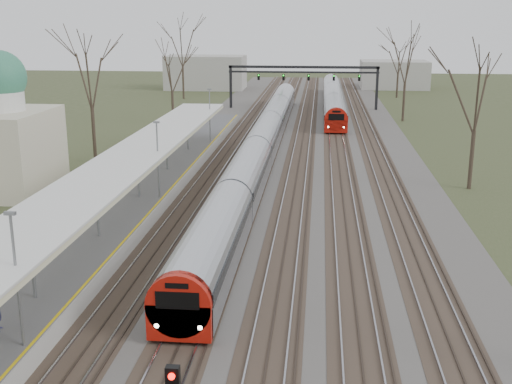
% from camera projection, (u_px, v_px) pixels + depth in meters
% --- Properties ---
extents(track_bed, '(24.00, 160.00, 0.22)m').
position_uv_depth(track_bed, '(294.00, 151.00, 61.95)').
color(track_bed, '#474442').
rests_on(track_bed, ground).
extents(platform, '(3.50, 69.00, 1.00)m').
position_uv_depth(platform, '(153.00, 190.00, 45.93)').
color(platform, '#9E9B93').
rests_on(platform, ground).
extents(canopy, '(4.10, 50.00, 3.11)m').
position_uv_depth(canopy, '(133.00, 157.00, 40.70)').
color(canopy, slate).
rests_on(canopy, platform).
extents(signal_gantry, '(21.00, 0.59, 6.08)m').
position_uv_depth(signal_gantry, '(304.00, 74.00, 89.49)').
color(signal_gantry, black).
rests_on(signal_gantry, ground).
extents(tree_west_far, '(5.50, 5.50, 11.33)m').
position_uv_depth(tree_west_far, '(90.00, 72.00, 54.81)').
color(tree_west_far, '#2D231C').
rests_on(tree_west_far, ground).
extents(tree_east_far, '(5.00, 5.00, 10.30)m').
position_uv_depth(tree_east_far, '(477.00, 92.00, 46.26)').
color(tree_east_far, '#2D231C').
rests_on(tree_east_far, ground).
extents(train_near, '(2.62, 75.21, 3.05)m').
position_uv_depth(train_near, '(264.00, 139.00, 60.42)').
color(train_near, '#A0A3AA').
rests_on(train_near, ground).
extents(train_far, '(2.62, 45.21, 3.05)m').
position_uv_depth(train_far, '(333.00, 98.00, 91.49)').
color(train_far, '#A0A3AA').
rests_on(train_far, ground).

